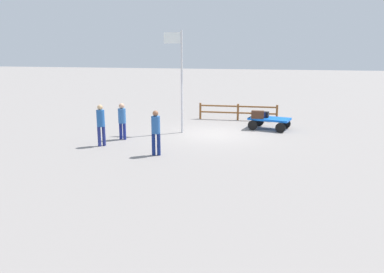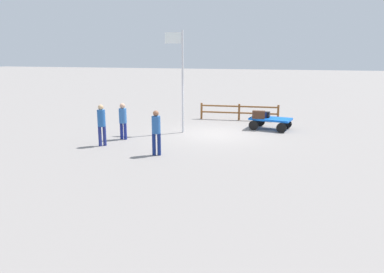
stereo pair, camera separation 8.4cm
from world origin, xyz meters
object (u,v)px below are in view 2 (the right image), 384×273
Objects in this scene: luggage_cart at (270,121)px; worker_lead at (156,129)px; suitcase_grey at (265,115)px; suitcase_navy at (259,115)px; worker_supervisor at (102,122)px; worker_trailing at (123,118)px; flagpole at (181,74)px; suitcase_dark at (261,115)px.

worker_lead reaches higher than luggage_cart.
luggage_cart is at bearing 161.90° from suitcase_grey.
suitcase_navy reaches higher than luggage_cart.
worker_trailing is at bearing -106.81° from worker_supervisor.
worker_lead reaches higher than suitcase_grey.
flagpole reaches higher than luggage_cart.
suitcase_grey is 8.37m from worker_supervisor.
worker_trailing is at bearing -43.61° from worker_lead.
worker_trailing is at bearing 32.00° from suitcase_grey.
suitcase_navy is at bearing 26.87° from luggage_cart.
flagpole is at bearing -88.42° from worker_lead.
suitcase_grey is at bearing -161.29° from suitcase_dark.
suitcase_dark is 0.11× the size of flagpole.
suitcase_navy is 7.89m from worker_supervisor.
suitcase_grey is 0.30× the size of worker_trailing.
suitcase_dark is (0.20, 0.07, -0.01)m from suitcase_grey.
suitcase_dark is 0.31× the size of worker_supervisor.
flagpole is (3.79, 1.78, 2.14)m from suitcase_dark.
suitcase_navy is 0.38× the size of worker_trailing.
suitcase_navy is (0.31, 0.38, 0.05)m from suitcase_grey.
worker_trailing is (5.86, 3.48, 0.18)m from suitcase_navy.
suitcase_navy is at bearing 50.52° from suitcase_grey.
suitcase_navy reaches higher than suitcase_dark.
suitcase_dark is (0.46, -0.02, 0.29)m from luggage_cart.
luggage_cart is at bearing -149.65° from worker_trailing.
worker_supervisor is at bearing 36.66° from luggage_cart.
worker_supervisor reaches higher than suitcase_navy.
worker_lead reaches higher than suitcase_dark.
luggage_cart is 5.20m from flagpole.
suitcase_dark is at bearing -2.54° from luggage_cart.
flagpole is (3.98, 1.85, 2.13)m from suitcase_grey.
suitcase_dark is 7.03m from worker_lead.
worker_trailing is 1.38m from worker_supervisor.
worker_lead is at bearing 161.96° from worker_supervisor.
luggage_cart is 8.55m from worker_supervisor.
worker_lead is at bearing 57.44° from suitcase_grey.
suitcase_grey is 0.10× the size of flagpole.
luggage_cart is 0.54m from suitcase_dark.
worker_supervisor is at bearing 73.19° from worker_trailing.
worker_supervisor is at bearing -18.04° from worker_lead.
suitcase_grey is (0.27, -0.09, 0.30)m from luggage_cart.
suitcase_grey reaches higher than suitcase_dark.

